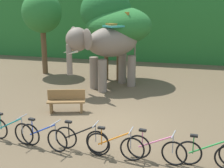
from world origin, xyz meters
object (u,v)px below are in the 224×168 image
(bike_black, at_px, (81,139))
(bike_pink, at_px, (156,149))
(elephant, at_px, (107,45))
(bike_blue, at_px, (43,137))
(bike_teal, at_px, (11,130))
(tree_right, at_px, (42,13))
(wooden_bench, at_px, (66,100))
(bike_orange, at_px, (115,146))
(tree_far_left, at_px, (106,11))
(bike_green, at_px, (208,154))
(tree_center, at_px, (119,26))

(bike_black, bearing_deg, bike_pink, -2.42)
(elephant, xyz_separation_m, bike_blue, (-0.17, -6.77, -1.82))
(bike_teal, distance_m, bike_pink, 4.56)
(tree_right, bearing_deg, bike_pink, -49.00)
(bike_blue, xyz_separation_m, wooden_bench, (-0.54, 3.10, 0.09))
(elephant, relative_size, bike_orange, 2.23)
(elephant, distance_m, wooden_bench, 4.12)
(bike_orange, relative_size, bike_pink, 1.01)
(bike_black, xyz_separation_m, bike_orange, (1.06, -0.18, 0.00))
(tree_far_left, bearing_deg, wooden_bench, -92.11)
(bike_blue, height_order, wooden_bench, bike_blue)
(bike_blue, distance_m, bike_pink, 3.36)
(bike_blue, distance_m, bike_green, 4.74)
(wooden_bench, bearing_deg, tree_far_left, 87.89)
(tree_right, distance_m, elephant, 5.23)
(bike_black, height_order, bike_orange, same)
(tree_far_left, height_order, bike_orange, tree_far_left)
(tree_far_left, xyz_separation_m, bike_pink, (3.71, -8.39, -3.37))
(elephant, bearing_deg, bike_pink, -64.62)
(bike_orange, distance_m, wooden_bench, 4.18)
(bike_orange, xyz_separation_m, bike_pink, (1.14, 0.09, 0.00))
(bike_green, bearing_deg, bike_teal, 179.25)
(tree_far_left, relative_size, bike_blue, 2.98)
(tree_center, height_order, wooden_bench, tree_center)
(tree_far_left, distance_m, wooden_bench, 6.27)
(tree_right, relative_size, bike_pink, 2.85)
(bike_pink, relative_size, wooden_bench, 1.09)
(bike_blue, bearing_deg, wooden_bench, 99.98)
(bike_orange, bearing_deg, bike_teal, 176.56)
(bike_pink, bearing_deg, bike_orange, -175.72)
(bike_blue, height_order, bike_orange, same)
(bike_teal, bearing_deg, tree_right, 109.88)
(bike_orange, bearing_deg, wooden_bench, 131.43)
(tree_center, bearing_deg, tree_right, 173.14)
(tree_center, bearing_deg, wooden_bench, -99.92)
(bike_black, distance_m, bike_green, 3.58)
(wooden_bench, bearing_deg, elephant, 78.97)
(tree_far_left, bearing_deg, bike_pink, -66.15)
(bike_teal, height_order, bike_black, same)
(wooden_bench, bearing_deg, bike_blue, -80.02)
(bike_orange, bearing_deg, elephant, 106.73)
(bike_pink, bearing_deg, tree_far_left, 113.85)
(bike_teal, distance_m, bike_blue, 1.21)
(elephant, distance_m, bike_black, 6.94)
(tree_center, relative_size, wooden_bench, 2.60)
(bike_black, distance_m, bike_orange, 1.08)
(tree_far_left, xyz_separation_m, wooden_bench, (-0.20, -5.34, -3.28))
(tree_center, relative_size, bike_orange, 2.36)
(elephant, xyz_separation_m, bike_black, (0.98, -6.63, -1.82))
(bike_pink, bearing_deg, elephant, 115.38)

